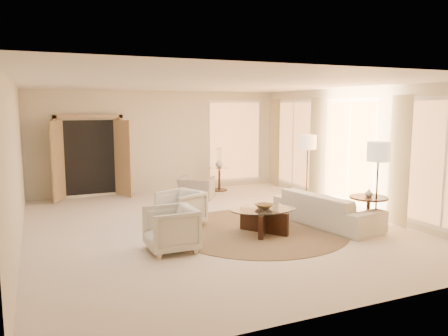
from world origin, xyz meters
name	(u,v)px	position (x,y,z in m)	size (l,w,h in m)	color
room	(213,157)	(0.00, 0.00, 1.40)	(7.04, 8.04, 2.83)	beige
windows_right	(351,152)	(3.45, 0.10, 1.35)	(0.10, 6.40, 2.40)	#F8AB63
window_back_corner	(235,141)	(2.30, 3.95, 1.35)	(1.70, 0.10, 2.40)	#F8AB63
curtains_right	(326,150)	(3.40, 1.00, 1.30)	(0.06, 5.20, 2.60)	tan
french_doors	(90,157)	(-1.90, 3.82, 1.07)	(1.95, 0.66, 2.16)	tan
area_rug	(258,230)	(0.68, -0.61, 0.01)	(3.43, 3.43, 0.01)	#402E1D
sofa	(326,209)	(2.13, -0.80, 0.33)	(2.26, 0.88, 0.66)	beige
armchair_left	(181,207)	(-0.59, 0.28, 0.39)	(0.76, 0.71, 0.78)	beige
armchair_right	(171,227)	(-1.21, -1.12, 0.40)	(0.79, 0.74, 0.81)	beige
accent_chair	(197,184)	(0.58, 2.61, 0.38)	(0.86, 0.56, 0.75)	#9A948B
coffee_table	(264,217)	(0.69, -0.82, 0.30)	(1.31, 1.31, 0.48)	black
end_table	(368,208)	(2.58, -1.49, 0.46)	(0.71, 0.71, 0.67)	black
side_table	(219,177)	(1.55, 3.40, 0.40)	(0.58, 0.58, 0.67)	#2F241C
floor_lamp_near	(308,145)	(2.90, 1.04, 1.44)	(0.41, 0.41, 1.69)	#2F241C
floor_lamp_far	(378,156)	(2.58, -1.70, 1.47)	(0.42, 0.42, 1.73)	#2F241C
bowl	(264,206)	(0.69, -0.82, 0.52)	(0.32, 0.32, 0.08)	brown
end_vase	(369,193)	(2.58, -1.49, 0.74)	(0.15, 0.15, 0.16)	silver
side_vase	(219,163)	(1.55, 3.40, 0.78)	(0.23, 0.23, 0.24)	silver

